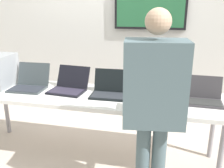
# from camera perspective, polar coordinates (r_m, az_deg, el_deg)

# --- Properties ---
(ground) EXTENTS (8.00, 8.00, 0.04)m
(ground) POSITION_cam_1_polar(r_m,az_deg,el_deg) (2.97, -3.94, -15.96)
(ground) COLOR beige
(back_wall) EXTENTS (8.00, 0.11, 2.80)m
(back_wall) POSITION_cam_1_polar(r_m,az_deg,el_deg) (3.57, 1.10, 14.18)
(back_wall) COLOR silver
(back_wall) RESTS_ON ground
(workbench) EXTENTS (2.71, 0.70, 0.72)m
(workbench) POSITION_cam_1_polar(r_m,az_deg,el_deg) (2.65, -4.26, -3.45)
(workbench) COLOR silver
(workbench) RESTS_ON ground
(laptop_station_0) EXTENTS (0.39, 0.37, 0.26)m
(laptop_station_0) POSITION_cam_1_polar(r_m,az_deg,el_deg) (2.95, -18.15, 0.19)
(laptop_station_0) COLOR #343C3F
(laptop_station_0) RESTS_ON workbench
(laptop_station_1) EXTENTS (0.40, 0.39, 0.24)m
(laptop_station_1) POSITION_cam_1_polar(r_m,az_deg,el_deg) (2.77, -9.70, -0.37)
(laptop_station_1) COLOR black
(laptop_station_1) RESTS_ON workbench
(laptop_station_2) EXTENTS (0.37, 0.32, 0.25)m
(laptop_station_2) POSITION_cam_1_polar(r_m,az_deg,el_deg) (2.60, -0.60, -1.29)
(laptop_station_2) COLOR black
(laptop_station_2) RESTS_ON workbench
(laptop_station_3) EXTENTS (0.33, 0.32, 0.23)m
(laptop_station_3) POSITION_cam_1_polar(r_m,az_deg,el_deg) (2.56, 9.86, -2.03)
(laptop_station_3) COLOR #21202C
(laptop_station_3) RESTS_ON workbench
(laptop_station_4) EXTENTS (0.36, 0.28, 0.24)m
(laptop_station_4) POSITION_cam_1_polar(r_m,az_deg,el_deg) (2.58, 19.91, -2.65)
(laptop_station_4) COLOR #3A373B
(laptop_station_4) RESTS_ON workbench
(person) EXTENTS (0.49, 0.63, 1.61)m
(person) POSITION_cam_1_polar(r_m,az_deg,el_deg) (1.86, 9.48, -3.27)
(person) COLOR #4B5F66
(person) RESTS_ON ground
(coffee_mug) EXTENTS (0.08, 0.08, 0.09)m
(coffee_mug) POSITION_cam_1_polar(r_m,az_deg,el_deg) (2.28, 10.56, -4.85)
(coffee_mug) COLOR #243120
(coffee_mug) RESTS_ON workbench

